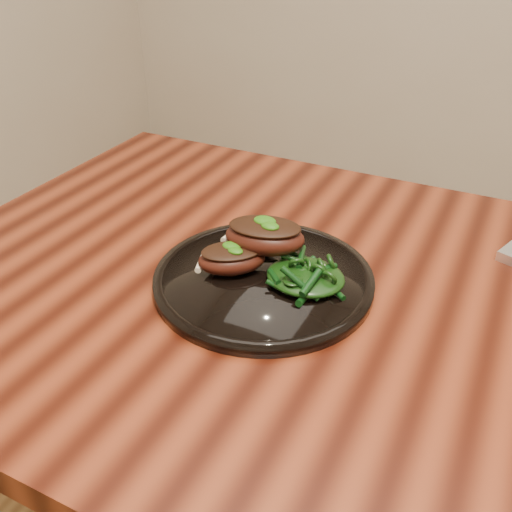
% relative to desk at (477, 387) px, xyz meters
% --- Properties ---
extents(desk, '(1.60, 0.80, 0.75)m').
position_rel_desk_xyz_m(desk, '(0.00, 0.00, 0.00)').
color(desk, black).
rests_on(desk, ground).
extents(plate, '(0.30, 0.30, 0.02)m').
position_rel_desk_xyz_m(plate, '(-0.29, -0.02, 0.09)').
color(plate, black).
rests_on(plate, desk).
extents(lamb_chop_front, '(0.11, 0.10, 0.04)m').
position_rel_desk_xyz_m(lamb_chop_front, '(-0.34, -0.03, 0.12)').
color(lamb_chop_front, '#3B130B').
rests_on(lamb_chop_front, plate).
extents(lamb_chop_back, '(0.12, 0.09, 0.05)m').
position_rel_desk_xyz_m(lamb_chop_back, '(-0.31, 0.01, 0.14)').
color(lamb_chop_back, '#3B130B').
rests_on(lamb_chop_back, plate).
extents(herb_smear, '(0.08, 0.05, 0.00)m').
position_rel_desk_xyz_m(herb_smear, '(-0.33, 0.04, 0.10)').
color(herb_smear, '#154707').
rests_on(herb_smear, plate).
extents(greens_heap, '(0.10, 0.10, 0.04)m').
position_rel_desk_xyz_m(greens_heap, '(-0.23, -0.02, 0.12)').
color(greens_heap, black).
rests_on(greens_heap, plate).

